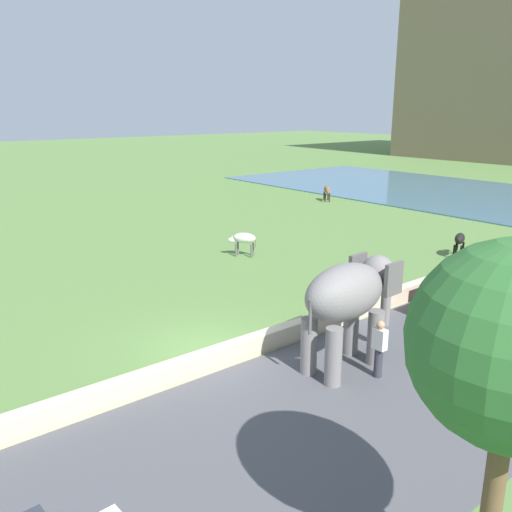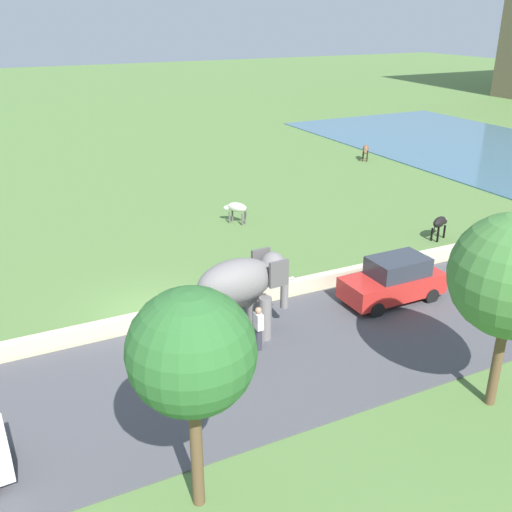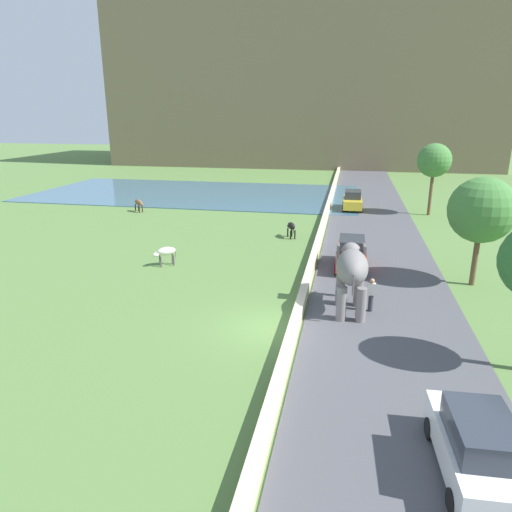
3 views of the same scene
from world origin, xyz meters
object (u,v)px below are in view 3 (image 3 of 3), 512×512
at_px(elephant, 352,270).
at_px(car_red, 351,254).
at_px(person_beside_elephant, 371,294).
at_px(car_yellow, 353,200).
at_px(cow_black, 291,227).
at_px(cow_white, 166,252).
at_px(cow_brown, 139,203).
at_px(car_white, 478,447).

bearing_deg(elephant, car_red, 89.89).
relative_size(person_beside_elephant, car_yellow, 0.40).
bearing_deg(cow_black, car_yellow, 69.12).
bearing_deg(person_beside_elephant, car_yellow, 92.23).
xyz_separation_m(car_yellow, cow_black, (-4.34, -11.37, -0.06)).
distance_m(cow_black, cow_white, 10.29).
height_order(cow_brown, cow_white, same).
distance_m(person_beside_elephant, cow_brown, 27.79).
xyz_separation_m(car_red, car_yellow, (-0.00, 17.66, 0.00)).
xyz_separation_m(cow_black, cow_white, (-6.49, -7.99, 0.00)).
distance_m(car_yellow, cow_black, 12.17).
height_order(person_beside_elephant, car_white, car_white).
bearing_deg(car_red, cow_brown, 146.50).
distance_m(person_beside_elephant, car_red, 6.32).
xyz_separation_m(person_beside_elephant, car_red, (-0.93, 6.25, 0.03)).
relative_size(car_red, cow_white, 3.05).
bearing_deg(car_yellow, car_white, -84.67).
bearing_deg(elephant, person_beside_elephant, 8.49).
bearing_deg(car_yellow, cow_white, -119.21).
xyz_separation_m(person_beside_elephant, cow_white, (-11.76, 4.55, -0.04)).
xyz_separation_m(person_beside_elephant, cow_black, (-5.27, 12.54, -0.04)).
distance_m(car_red, cow_brown, 23.16).
xyz_separation_m(car_yellow, cow_white, (-10.82, -19.36, -0.06)).
height_order(elephant, cow_brown, elephant).
bearing_deg(person_beside_elephant, cow_white, 158.84).
bearing_deg(cow_brown, person_beside_elephant, -43.23).
bearing_deg(cow_white, cow_black, 50.93).
xyz_separation_m(car_red, cow_brown, (-19.31, 12.78, -0.06)).
bearing_deg(person_beside_elephant, car_white, -77.32).
height_order(car_white, cow_black, car_white).
bearing_deg(car_red, cow_black, 124.59).
height_order(person_beside_elephant, cow_black, person_beside_elephant).
relative_size(cow_brown, cow_white, 0.98).
distance_m(elephant, car_white, 10.29).
bearing_deg(cow_white, car_red, 8.92).
relative_size(cow_black, cow_white, 1.06).
xyz_separation_m(car_red, cow_white, (-10.82, -1.70, -0.06)).
distance_m(person_beside_elephant, cow_white, 12.61).
bearing_deg(cow_white, cow_brown, 120.38).
bearing_deg(cow_brown, cow_white, -59.62).
height_order(elephant, car_yellow, elephant).
relative_size(elephant, cow_brown, 2.70).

